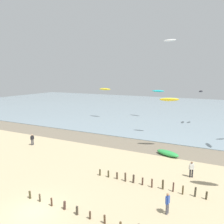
% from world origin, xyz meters
% --- Properties ---
extents(ground_plane, '(160.00, 160.00, 0.00)m').
position_xyz_m(ground_plane, '(0.00, 0.00, 0.00)').
color(ground_plane, tan).
extents(wet_sand_strip, '(120.00, 5.79, 0.01)m').
position_xyz_m(wet_sand_strip, '(0.00, 19.34, 0.00)').
color(wet_sand_strip, '#7A6D59').
rests_on(wet_sand_strip, ground).
extents(sea, '(160.00, 70.00, 0.10)m').
position_xyz_m(sea, '(0.00, 57.23, 0.05)').
color(sea, '#7F939E').
rests_on(sea, ground).
extents(groyne_near, '(13.94, 0.35, 0.72)m').
position_xyz_m(groyne_near, '(5.39, 1.17, 0.33)').
color(groyne_near, '#403C24').
rests_on(groyne_near, ground).
extents(groyne_mid, '(10.68, 0.34, 0.94)m').
position_xyz_m(groyne_mid, '(6.50, 7.88, 0.41)').
color(groyne_mid, '#403A23').
rests_on(groyne_mid, ground).
extents(person_nearest_camera, '(0.54, 0.32, 1.71)m').
position_xyz_m(person_nearest_camera, '(10.09, 11.75, 0.92)').
color(person_nearest_camera, '#232328').
rests_on(person_nearest_camera, ground).
extents(person_mid_beach, '(0.32, 0.54, 1.71)m').
position_xyz_m(person_mid_beach, '(-12.96, 12.26, 0.92)').
color(person_mid_beach, '#383842').
rests_on(person_mid_beach, ground).
extents(person_by_waterline, '(0.28, 0.56, 1.71)m').
position_xyz_m(person_by_waterline, '(9.35, 4.35, 0.92)').
color(person_by_waterline, '#4C4C56').
rests_on(person_by_waterline, ground).
extents(grounded_kite, '(3.48, 2.26, 0.65)m').
position_xyz_m(grounded_kite, '(6.40, 17.04, 0.33)').
color(grounded_kite, green).
rests_on(grounded_kite, ground).
extents(kite_aloft_0, '(0.95, 2.33, 0.48)m').
position_xyz_m(kite_aloft_0, '(7.98, 38.14, 7.14)').
color(kite_aloft_0, black).
extents(kite_aloft_2, '(3.07, 1.55, 0.61)m').
position_xyz_m(kite_aloft_2, '(0.74, 40.00, 17.96)').
color(kite_aloft_2, white).
extents(kite_aloft_3, '(2.88, 1.88, 0.70)m').
position_xyz_m(kite_aloft_3, '(5.71, 19.79, 7.15)').
color(kite_aloft_3, yellow).
extents(kite_aloft_4, '(3.16, 1.25, 0.55)m').
position_xyz_m(kite_aloft_4, '(-13.27, 35.80, 7.09)').
color(kite_aloft_4, yellow).
extents(kite_aloft_9, '(2.14, 0.90, 0.37)m').
position_xyz_m(kite_aloft_9, '(2.16, 26.82, 7.76)').
color(kite_aloft_9, '#19B2B7').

